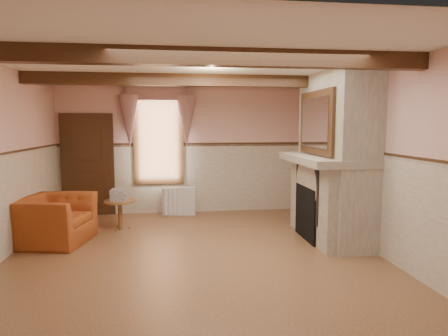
{
  "coord_description": "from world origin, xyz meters",
  "views": [
    {
      "loc": [
        -0.3,
        -5.8,
        1.94
      ],
      "look_at": [
        0.55,
        0.8,
        1.21
      ],
      "focal_mm": 32.0,
      "sensor_mm": 36.0,
      "label": 1
    }
  ],
  "objects": [
    {
      "name": "floor",
      "position": [
        0.0,
        0.0,
        0.0
      ],
      "size": [
        5.5,
        6.0,
        0.01
      ],
      "primitive_type": "cube",
      "color": "brown",
      "rests_on": "ground"
    },
    {
      "name": "ceiling",
      "position": [
        0.0,
        0.0,
        2.8
      ],
      "size": [
        5.5,
        6.0,
        0.01
      ],
      "primitive_type": "cube",
      "color": "silver",
      "rests_on": "wall_back"
    },
    {
      "name": "wall_back",
      "position": [
        0.0,
        3.0,
        1.4
      ],
      "size": [
        5.5,
        0.02,
        2.8
      ],
      "primitive_type": "cube",
      "color": "#DCA698",
      "rests_on": "floor"
    },
    {
      "name": "wall_front",
      "position": [
        0.0,
        -3.0,
        1.4
      ],
      "size": [
        5.5,
        0.02,
        2.8
      ],
      "primitive_type": "cube",
      "color": "#DCA698",
      "rests_on": "floor"
    },
    {
      "name": "wall_right",
      "position": [
        2.75,
        0.0,
        1.4
      ],
      "size": [
        0.02,
        6.0,
        2.8
      ],
      "primitive_type": "cube",
      "color": "#DCA698",
      "rests_on": "floor"
    },
    {
      "name": "wainscot",
      "position": [
        0.0,
        0.0,
        0.75
      ],
      "size": [
        5.5,
        6.0,
        1.5
      ],
      "primitive_type": null,
      "color": "beige",
      "rests_on": "floor"
    },
    {
      "name": "chair_rail",
      "position": [
        0.0,
        0.0,
        1.5
      ],
      "size": [
        5.5,
        6.0,
        0.08
      ],
      "primitive_type": null,
      "color": "black",
      "rests_on": "wainscot"
    },
    {
      "name": "firebox",
      "position": [
        2.0,
        0.6,
        0.45
      ],
      "size": [
        0.2,
        0.95,
        0.9
      ],
      "primitive_type": "cube",
      "color": "black",
      "rests_on": "floor"
    },
    {
      "name": "armchair",
      "position": [
        -2.25,
        0.91,
        0.38
      ],
      "size": [
        1.25,
        1.37,
        0.77
      ],
      "primitive_type": "imported",
      "rotation": [
        0.0,
        0.0,
        1.36
      ],
      "color": "#994219",
      "rests_on": "floor"
    },
    {
      "name": "side_table",
      "position": [
        -1.28,
        1.64,
        0.28
      ],
      "size": [
        0.72,
        0.72,
        0.55
      ],
      "primitive_type": "cylinder",
      "rotation": [
        0.0,
        0.0,
        0.32
      ],
      "color": "brown",
      "rests_on": "floor"
    },
    {
      "name": "book_stack",
      "position": [
        -1.31,
        1.65,
        0.65
      ],
      "size": [
        0.27,
        0.33,
        0.2
      ],
      "primitive_type": "cube",
      "rotation": [
        0.0,
        0.0,
        -0.04
      ],
      "color": "#B7AD8C",
      "rests_on": "side_table"
    },
    {
      "name": "radiator",
      "position": [
        -0.18,
        2.7,
        0.3
      ],
      "size": [
        0.71,
        0.25,
        0.6
      ],
      "primitive_type": "cube",
      "rotation": [
        0.0,
        0.0,
        -0.1
      ],
      "color": "silver",
      "rests_on": "floor"
    },
    {
      "name": "bowl",
      "position": [
        2.24,
        0.42,
        1.46
      ],
      "size": [
        0.35,
        0.35,
        0.08
      ],
      "primitive_type": "imported",
      "color": "brown",
      "rests_on": "mantel"
    },
    {
      "name": "mantel_clock",
      "position": [
        2.24,
        1.4,
        1.52
      ],
      "size": [
        0.14,
        0.24,
        0.2
      ],
      "primitive_type": "cube",
      "color": "#32200D",
      "rests_on": "mantel"
    },
    {
      "name": "oil_lamp",
      "position": [
        2.24,
        1.29,
        1.56
      ],
      "size": [
        0.11,
        0.11,
        0.28
      ],
      "primitive_type": "cylinder",
      "color": "#CB8939",
      "rests_on": "mantel"
    },
    {
      "name": "candle_red",
      "position": [
        2.24,
        0.21,
        1.5
      ],
      "size": [
        0.06,
        0.06,
        0.16
      ],
      "primitive_type": "cylinder",
      "color": "maroon",
      "rests_on": "mantel"
    },
    {
      "name": "jar_yellow",
      "position": [
        2.24,
        0.24,
        1.48
      ],
      "size": [
        0.06,
        0.06,
        0.12
      ],
      "primitive_type": "cylinder",
      "color": "gold",
      "rests_on": "mantel"
    },
    {
      "name": "fireplace",
      "position": [
        2.42,
        0.6,
        1.4
      ],
      "size": [
        0.85,
        2.0,
        2.8
      ],
      "primitive_type": "cube",
      "color": "gray",
      "rests_on": "floor"
    },
    {
      "name": "mantel",
      "position": [
        2.24,
        0.6,
        1.36
      ],
      "size": [
        1.05,
        2.05,
        0.12
      ],
      "primitive_type": "cube",
      "color": "gray",
      "rests_on": "fireplace"
    },
    {
      "name": "overmantel_mirror",
      "position": [
        2.06,
        0.6,
        1.97
      ],
      "size": [
        0.06,
        1.44,
        1.04
      ],
      "primitive_type": "cube",
      "color": "silver",
      "rests_on": "fireplace"
    },
    {
      "name": "door",
      "position": [
        -2.1,
        2.94,
        1.05
      ],
      "size": [
        1.1,
        0.1,
        2.1
      ],
      "primitive_type": "cube",
      "color": "black",
      "rests_on": "floor"
    },
    {
      "name": "window",
      "position": [
        -0.6,
        2.97,
        1.65
      ],
      "size": [
        1.06,
        0.08,
        2.02
      ],
      "primitive_type": "cube",
      "color": "white",
      "rests_on": "wall_back"
    },
    {
      "name": "window_drapes",
      "position": [
        -0.6,
        2.88,
        2.25
      ],
      "size": [
        1.3,
        0.14,
        1.4
      ],
      "primitive_type": "cube",
      "color": "gray",
      "rests_on": "wall_back"
    },
    {
      "name": "ceiling_beam_front",
      "position": [
        0.0,
        -1.2,
        2.7
      ],
      "size": [
        5.5,
        0.18,
        0.2
      ],
      "primitive_type": "cube",
      "color": "black",
      "rests_on": "ceiling"
    },
    {
      "name": "ceiling_beam_back",
      "position": [
        0.0,
        1.2,
        2.7
      ],
      "size": [
        5.5,
        0.18,
        0.2
      ],
      "primitive_type": "cube",
      "color": "black",
      "rests_on": "ceiling"
    }
  ]
}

